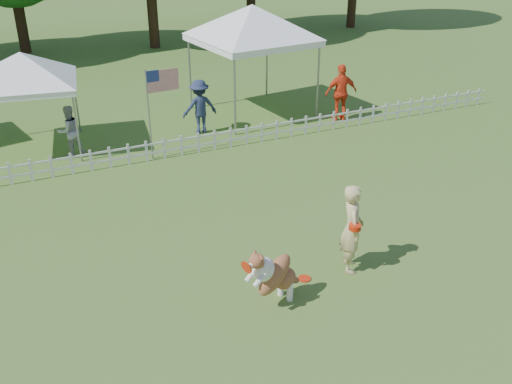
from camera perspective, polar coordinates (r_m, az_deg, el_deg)
ground at (r=10.72m, az=5.96°, el=-9.34°), size 120.00×120.00×0.00m
picket_fence at (r=16.23m, az=-6.63°, el=4.78°), size 22.00×0.08×0.60m
handler at (r=10.83m, az=9.57°, el=-3.60°), size 0.65×0.76×1.77m
dog at (r=9.88m, az=1.96°, el=-8.22°), size 1.27×0.78×1.24m
frisbee_on_turf at (r=10.87m, az=4.86°, el=-8.61°), size 0.31×0.31×0.02m
canopy_tent_left at (r=17.27m, az=-21.76°, el=8.20°), size 3.04×3.04×2.76m
canopy_tent_right at (r=19.20m, az=-0.37°, el=12.88°), size 3.73×3.73×3.48m
flag_pole at (r=15.74m, az=-10.64°, el=7.51°), size 0.97×0.16×2.51m
spectator_a at (r=16.73m, az=-18.15°, el=5.83°), size 0.81×0.70×1.44m
spectator_b at (r=17.67m, az=-5.64°, el=8.48°), size 1.09×0.64×1.67m
spectator_c at (r=18.93m, az=8.51°, el=9.81°), size 1.13×0.62×1.83m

